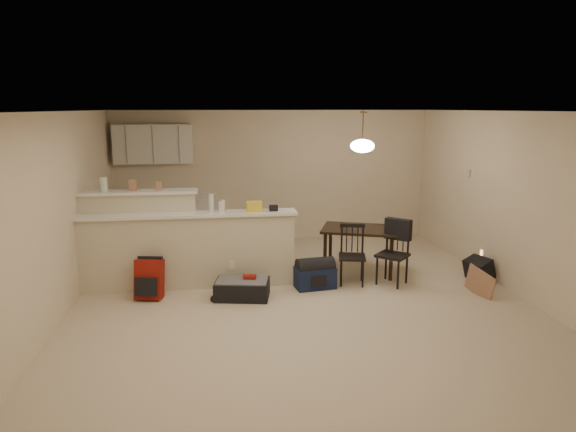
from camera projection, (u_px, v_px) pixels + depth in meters
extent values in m
plane|color=beige|center=(303.00, 304.00, 6.76)|extent=(7.00, 7.00, 0.00)
plane|color=white|center=(304.00, 111.00, 6.25)|extent=(7.00, 7.00, 0.00)
cube|color=beige|center=(273.00, 176.00, 9.90)|extent=(6.00, 0.02, 2.50)
cube|color=beige|center=(399.00, 325.00, 3.11)|extent=(6.00, 0.02, 2.50)
cube|color=beige|center=(55.00, 219.00, 6.10)|extent=(0.02, 7.00, 2.50)
cube|color=beige|center=(523.00, 206.00, 6.91)|extent=(0.02, 7.00, 2.50)
cube|color=beige|center=(189.00, 252.00, 7.33)|extent=(3.00, 0.28, 1.05)
cube|color=white|center=(188.00, 215.00, 7.21)|extent=(3.08, 0.38, 0.04)
cube|color=beige|center=(140.00, 239.00, 7.41)|extent=(1.60, 0.24, 1.35)
cube|color=white|center=(137.00, 192.00, 7.27)|extent=(1.68, 0.34, 0.04)
cube|color=white|center=(154.00, 144.00, 9.29)|extent=(1.40, 0.34, 0.70)
cube|color=white|center=(168.00, 223.00, 9.49)|extent=(1.80, 0.60, 0.90)
cube|color=beige|center=(468.00, 173.00, 8.35)|extent=(0.02, 0.12, 0.12)
cylinder|color=silver|center=(104.00, 184.00, 7.19)|extent=(0.10, 0.10, 0.20)
cube|color=#A67455|center=(133.00, 185.00, 7.24)|extent=(0.10, 0.07, 0.16)
cube|color=#A67455|center=(158.00, 186.00, 7.29)|extent=(0.08, 0.06, 0.12)
cylinder|color=silver|center=(211.00, 203.00, 7.23)|extent=(0.07, 0.07, 0.26)
cylinder|color=silver|center=(223.00, 206.00, 7.26)|extent=(0.06, 0.06, 0.18)
cube|color=#A67455|center=(254.00, 207.00, 7.32)|extent=(0.22, 0.18, 0.14)
cube|color=#A67455|center=(274.00, 208.00, 7.36)|extent=(0.12, 0.10, 0.08)
cylinder|color=silver|center=(221.00, 207.00, 7.26)|extent=(0.07, 0.07, 0.15)
cube|color=black|center=(360.00, 229.00, 7.96)|extent=(1.34, 1.11, 0.04)
cylinder|color=black|center=(325.00, 255.00, 7.84)|extent=(0.05, 0.05, 0.68)
cylinder|color=black|center=(391.00, 259.00, 7.63)|extent=(0.05, 0.05, 0.68)
cylinder|color=black|center=(330.00, 245.00, 8.43)|extent=(0.05, 0.05, 0.68)
cylinder|color=black|center=(392.00, 248.00, 8.22)|extent=(0.05, 0.05, 0.68)
cylinder|color=brown|center=(363.00, 128.00, 7.63)|extent=(0.02, 0.02, 0.50)
cylinder|color=brown|center=(363.00, 112.00, 7.59)|extent=(0.12, 0.12, 0.03)
ellipsoid|color=white|center=(362.00, 146.00, 7.69)|extent=(0.36, 0.36, 0.20)
cube|color=black|center=(242.00, 289.00, 6.98)|extent=(0.79, 0.59, 0.24)
cube|color=maroon|center=(149.00, 279.00, 6.94)|extent=(0.39, 0.29, 0.53)
cube|color=#131E3D|center=(315.00, 278.00, 7.36)|extent=(0.60, 0.38, 0.31)
cube|color=black|center=(479.00, 270.00, 7.69)|extent=(0.37, 0.44, 0.33)
cube|color=#A67455|center=(480.00, 283.00, 7.04)|extent=(0.16, 0.47, 0.37)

